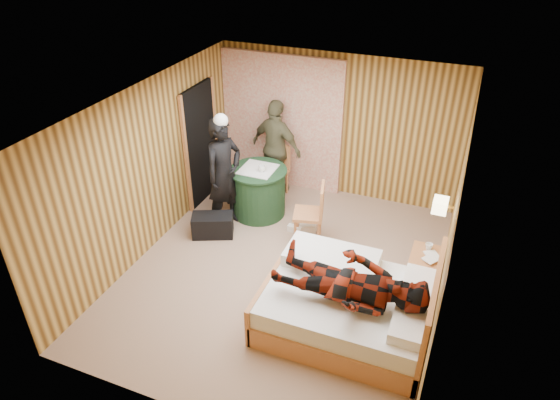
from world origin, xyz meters
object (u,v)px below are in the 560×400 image
at_px(nightstand, 424,271).
at_px(round_table, 258,191).
at_px(duffel_bag, 213,225).
at_px(chair_far, 276,166).
at_px(wall_lamp, 440,205).
at_px(woman_standing, 224,174).
at_px(man_at_table, 276,148).
at_px(chair_near, 314,209).
at_px(bed, 350,305).
at_px(man_on_bed, 351,275).

xyz_separation_m(nightstand, round_table, (-2.84, 0.92, 0.13)).
bearing_deg(duffel_bag, chair_far, 51.37).
bearing_deg(wall_lamp, woman_standing, 173.38).
bearing_deg(chair_far, round_table, -79.19).
relative_size(chair_far, man_at_table, 0.54).
height_order(round_table, duffel_bag, round_table).
xyz_separation_m(round_table, chair_near, (1.10, -0.41, 0.14)).
distance_m(chair_near, man_at_table, 1.65).
bearing_deg(wall_lamp, round_table, 163.76).
distance_m(wall_lamp, bed, 1.68).
bearing_deg(man_on_bed, chair_far, 125.65).
height_order(chair_far, man_at_table, man_at_table).
height_order(nightstand, chair_near, chair_near).
relative_size(wall_lamp, round_table, 0.27).
relative_size(nightstand, duffel_bag, 0.92).
bearing_deg(woman_standing, chair_far, 4.05).
height_order(wall_lamp, nightstand, wall_lamp).
height_order(nightstand, man_at_table, man_at_table).
xyz_separation_m(bed, man_on_bed, (0.03, -0.23, 0.66)).
bearing_deg(wall_lamp, man_on_bed, -120.07).
height_order(wall_lamp, man_on_bed, man_on_bed).
xyz_separation_m(wall_lamp, man_on_bed, (-0.77, -1.34, -0.33)).
distance_m(nightstand, man_on_bed, 1.60).
bearing_deg(man_at_table, round_table, 105.82).
bearing_deg(chair_near, round_table, -124.44).
bearing_deg(round_table, bed, -43.07).
relative_size(nightstand, round_table, 0.62).
height_order(chair_far, woman_standing, woman_standing).
relative_size(bed, man_on_bed, 1.13).
bearing_deg(round_table, woman_standing, -128.59).
bearing_deg(chair_far, woman_standing, -95.66).
xyz_separation_m(round_table, man_at_table, (0.00, 0.79, 0.44)).
xyz_separation_m(chair_near, woman_standing, (-1.47, -0.06, 0.35)).
bearing_deg(duffel_bag, man_at_table, 52.38).
height_order(bed, chair_near, bed).
height_order(nightstand, woman_standing, woman_standing).
distance_m(round_table, chair_near, 1.18).
xyz_separation_m(chair_far, man_on_bed, (2.09, -2.92, 0.43)).
distance_m(wall_lamp, nightstand, 1.01).
relative_size(chair_near, duffel_bag, 1.54).
distance_m(round_table, chair_far, 0.75).
bearing_deg(nightstand, man_on_bed, -120.20).
relative_size(nightstand, man_on_bed, 0.33).
bearing_deg(duffel_bag, man_on_bed, -51.15).
distance_m(woman_standing, man_on_bed, 3.01).
bearing_deg(wall_lamp, chair_far, 151.12).
distance_m(wall_lamp, man_on_bed, 1.58).
relative_size(nightstand, woman_standing, 0.32).
bearing_deg(man_at_table, chair_near, 148.37).
height_order(wall_lamp, chair_near, wall_lamp).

